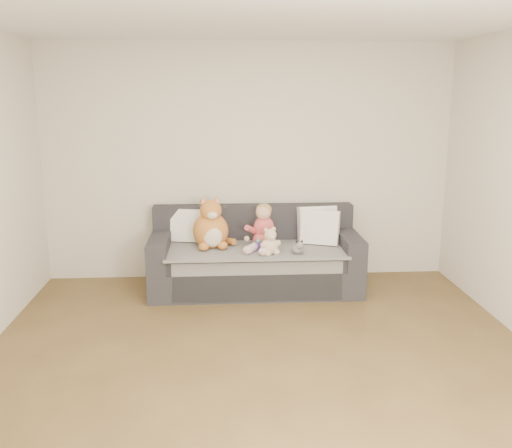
{
  "coord_description": "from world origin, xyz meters",
  "views": [
    {
      "loc": [
        -0.3,
        -3.79,
        2.07
      ],
      "look_at": [
        0.05,
        1.87,
        0.75
      ],
      "focal_mm": 40.0,
      "sensor_mm": 36.0,
      "label": 1
    }
  ],
  "objects": [
    {
      "name": "teddy_bear",
      "position": [
        0.18,
        1.71,
        0.59
      ],
      "size": [
        0.21,
        0.18,
        0.28
      ],
      "rotation": [
        0.0,
        0.0,
        0.4
      ],
      "color": "beige",
      "rests_on": "sofa"
    },
    {
      "name": "cushion_left",
      "position": [
        -0.66,
        2.27,
        0.65
      ],
      "size": [
        0.42,
        0.25,
        0.37
      ],
      "rotation": [
        0.0,
        0.0,
        -0.21
      ],
      "color": "white",
      "rests_on": "sofa"
    },
    {
      "name": "room_shell",
      "position": [
        0.0,
        0.42,
        1.3
      ],
      "size": [
        5.0,
        5.0,
        5.0
      ],
      "color": "brown",
      "rests_on": "ground"
    },
    {
      "name": "sofa",
      "position": [
        0.05,
        2.06,
        0.31
      ],
      "size": [
        2.2,
        0.94,
        0.85
      ],
      "color": "#29292F",
      "rests_on": "ground"
    },
    {
      "name": "plush_cow",
      "position": [
        0.46,
        1.71,
        0.54
      ],
      "size": [
        0.12,
        0.19,
        0.15
      ],
      "rotation": [
        0.0,
        0.0,
        0.14
      ],
      "color": "white",
      "rests_on": "sofa"
    },
    {
      "name": "toddler",
      "position": [
        0.12,
        1.96,
        0.67
      ],
      "size": [
        0.34,
        0.48,
        0.47
      ],
      "rotation": [
        0.0,
        0.0,
        -0.34
      ],
      "color": "#D24A4F",
      "rests_on": "sofa"
    },
    {
      "name": "cushion_right_back",
      "position": [
        0.74,
        2.21,
        0.66
      ],
      "size": [
        0.44,
        0.25,
        0.4
      ],
      "rotation": [
        0.0,
        0.0,
        0.14
      ],
      "color": "white",
      "rests_on": "sofa"
    },
    {
      "name": "cushion_right_front",
      "position": [
        0.75,
        2.08,
        0.66
      ],
      "size": [
        0.44,
        0.3,
        0.38
      ],
      "rotation": [
        0.0,
        0.0,
        -0.34
      ],
      "color": "white",
      "rests_on": "sofa"
    },
    {
      "name": "plush_cat",
      "position": [
        -0.41,
        2.02,
        0.68
      ],
      "size": [
        0.46,
        0.42,
        0.57
      ],
      "rotation": [
        0.0,
        0.0,
        0.17
      ],
      "color": "#B27627",
      "rests_on": "sofa"
    },
    {
      "name": "sippy_cup",
      "position": [
        0.07,
        1.88,
        0.54
      ],
      "size": [
        0.11,
        0.07,
        0.12
      ],
      "rotation": [
        0.0,
        0.0,
        -0.01
      ],
      "color": "#56348D",
      "rests_on": "sofa"
    }
  ]
}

